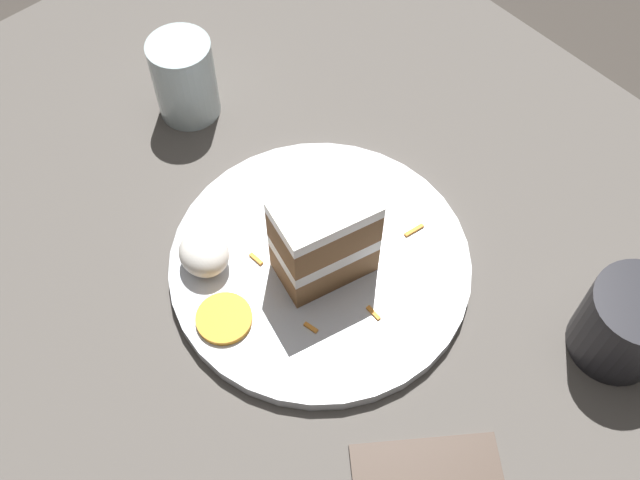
{
  "coord_description": "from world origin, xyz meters",
  "views": [
    {
      "loc": [
        0.23,
        -0.27,
        0.68
      ],
      "look_at": [
        -0.06,
        -0.02,
        0.08
      ],
      "focal_mm": 42.0,
      "sensor_mm": 36.0,
      "label": 1
    }
  ],
  "objects": [
    {
      "name": "plate",
      "position": [
        -0.06,
        -0.02,
        0.03
      ],
      "size": [
        0.3,
        0.3,
        0.02
      ],
      "primitive_type": "cylinder",
      "color": "silver",
      "rests_on": "dining_table"
    },
    {
      "name": "cake_slice",
      "position": [
        -0.05,
        -0.02,
        0.09
      ],
      "size": [
        0.08,
        0.1,
        0.11
      ],
      "rotation": [
        0.0,
        0.0,
        2.92
      ],
      "color": "brown",
      "rests_on": "plate"
    },
    {
      "name": "coffee_mug",
      "position": [
        0.19,
        0.14,
        0.07
      ],
      "size": [
        0.09,
        0.09,
        0.09
      ],
      "color": "#232328",
      "rests_on": "dining_table"
    },
    {
      "name": "carrot_shreds_scatter",
      "position": [
        -0.05,
        0.0,
        0.04
      ],
      "size": [
        0.15,
        0.17,
        0.0
      ],
      "color": "orange",
      "rests_on": "plate"
    },
    {
      "name": "orange_garnish",
      "position": [
        -0.07,
        -0.13,
        0.04
      ],
      "size": [
        0.05,
        0.05,
        0.01
      ],
      "primitive_type": "cylinder",
      "color": "orange",
      "rests_on": "plate"
    },
    {
      "name": "ground_plane",
      "position": [
        0.0,
        0.0,
        0.0
      ],
      "size": [
        6.0,
        6.0,
        0.0
      ],
      "primitive_type": "plane",
      "color": "#38332D",
      "rests_on": "ground"
    },
    {
      "name": "drinking_glass",
      "position": [
        -0.32,
        0.02,
        0.07
      ],
      "size": [
        0.07,
        0.07,
        0.1
      ],
      "color": "silver",
      "rests_on": "dining_table"
    },
    {
      "name": "dining_table",
      "position": [
        0.0,
        0.0,
        0.01
      ],
      "size": [
        1.21,
        0.84,
        0.02
      ],
      "primitive_type": "cube",
      "color": "#56514C",
      "rests_on": "ground"
    },
    {
      "name": "cream_dollop",
      "position": [
        -0.13,
        -0.1,
        0.06
      ],
      "size": [
        0.05,
        0.05,
        0.04
      ],
      "primitive_type": "ellipsoid",
      "color": "white",
      "rests_on": "plate"
    }
  ]
}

